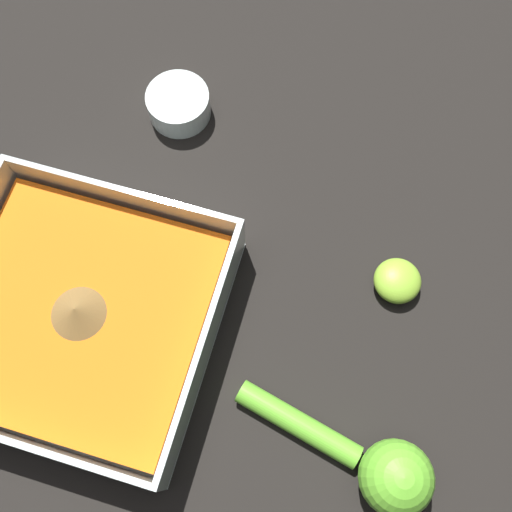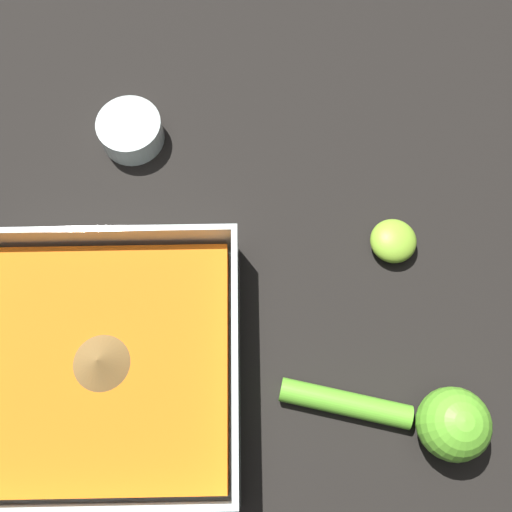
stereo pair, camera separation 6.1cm
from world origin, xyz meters
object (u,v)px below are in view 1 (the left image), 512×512
square_dish (85,319)px  lemon_squeezer (377,468)px  spice_bowl (179,105)px  lemon_half (397,281)px

square_dish → lemon_squeezer: bearing=-100.2°
spice_bowl → lemon_squeezer: 0.44m
square_dish → lemon_half: bearing=-66.1°
lemon_squeezer → lemon_half: (0.19, 0.02, -0.02)m
square_dish → lemon_half: 0.32m
square_dish → lemon_squeezer: 0.31m
spice_bowl → lemon_squeezer: size_ratio=0.37×
square_dish → spice_bowl: square_dish is taller
square_dish → lemon_half: size_ratio=5.22×
lemon_squeezer → lemon_half: bearing=108.3°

